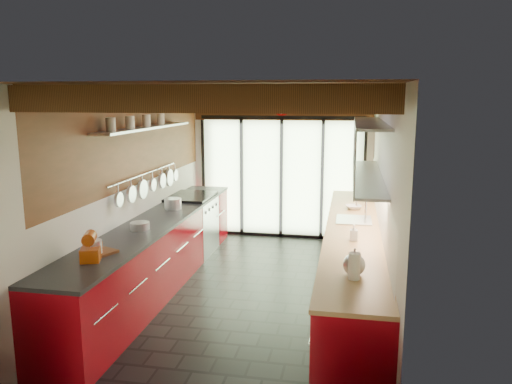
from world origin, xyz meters
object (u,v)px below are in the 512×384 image
at_px(kettle, 354,263).
at_px(paper_towel, 354,266).
at_px(stand_mixer, 92,248).
at_px(bowl, 353,207).
at_px(soap_bottle, 354,233).

bearing_deg(kettle, paper_towel, -90.00).
bearing_deg(stand_mixer, paper_towel, -2.10).
relative_size(kettle, paper_towel, 0.99).
distance_m(paper_towel, bowl, 2.87).
xyz_separation_m(paper_towel, soap_bottle, (0.00, 1.23, -0.03)).
distance_m(stand_mixer, bowl, 3.76).
bearing_deg(paper_towel, bowl, 90.00).
distance_m(kettle, soap_bottle, 1.10).
xyz_separation_m(soap_bottle, bowl, (0.00, 1.63, -0.06)).
relative_size(paper_towel, soap_bottle, 1.54).
bearing_deg(stand_mixer, bowl, 47.55).
distance_m(stand_mixer, kettle, 2.54).
distance_m(stand_mixer, soap_bottle, 2.78).
height_order(paper_towel, soap_bottle, paper_towel).
relative_size(stand_mixer, kettle, 1.25).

